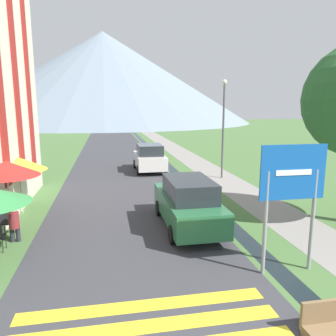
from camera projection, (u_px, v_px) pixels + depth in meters
ground_plane at (153, 168)px, 23.32m from camera, size 160.00×160.00×0.00m
road at (114, 150)px, 32.53m from camera, size 6.40×60.00×0.01m
footpath at (174, 149)px, 33.63m from camera, size 2.20×60.00×0.01m
drainage_channel at (151, 149)px, 33.20m from camera, size 0.60×60.00×0.00m
crosswalk_marking at (148, 326)px, 6.53m from camera, size 5.44×1.84×0.01m
mountain_distant at (104, 78)px, 88.82m from camera, size 78.17×78.17×23.88m
road_sign at (292, 188)px, 8.29m from camera, size 1.77×0.11×3.40m
parked_car_near at (188, 203)px, 11.76m from camera, size 1.86×4.53×1.82m
parked_car_far at (149, 158)px, 22.01m from camera, size 1.94×4.02×1.82m
cafe_chair_middle at (7, 222)px, 10.97m from camera, size 0.40×0.40×0.85m
cafe_chair_far_right at (7, 209)px, 12.29m from camera, size 0.40×0.40×0.85m
cafe_umbrella_middle_red at (6, 169)px, 10.92m from camera, size 2.16×2.16×2.54m
cafe_umbrella_rear_yellow at (19, 164)px, 13.11m from camera, size 2.18×2.18×2.32m
person_seated_far at (14, 222)px, 10.51m from camera, size 0.32×0.32×1.20m
streetlamp at (223, 122)px, 19.47m from camera, size 0.28×0.28×5.85m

